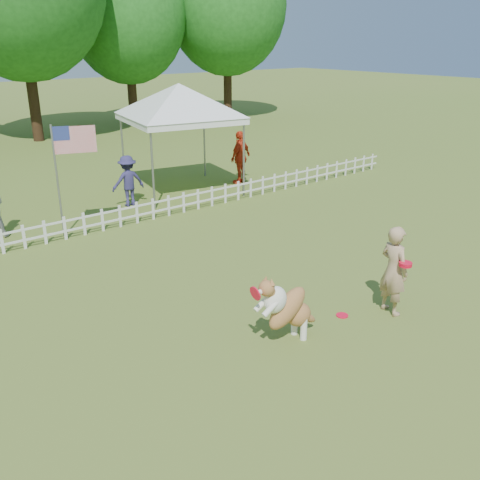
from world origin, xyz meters
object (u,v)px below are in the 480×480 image
Objects in this scene: flag_pole at (58,182)px; spectator_c at (241,157)px; spectator_b at (128,181)px; dog at (288,308)px; handler at (394,270)px; frisbee_on_turf at (342,315)px; canopy_tent_right at (181,140)px.

flag_pole is 6.94m from spectator_c.
spectator_c reaches higher than spectator_b.
dog is 0.70× the size of spectator_c.
spectator_c is (3.67, 8.93, 0.07)m from handler.
frisbee_on_turf is at bearing 43.98° from spectator_c.
canopy_tent_right is at bearing 38.83° from flag_pole.
spectator_c is at bearing 56.61° from dog.
canopy_tent_right is (1.58, 9.36, 0.83)m from handler.
frisbee_on_turf is (1.38, 0.01, -0.62)m from dog.
spectator_c reaches higher than frisbee_on_turf.
handler is at bearing 99.58° from spectator_b.
dog is 0.38× the size of canopy_tent_right.
dog is 0.45× the size of flag_pole.
spectator_b reaches higher than frisbee_on_turf.
frisbee_on_turf is 0.08× the size of flag_pole.
flag_pole reaches higher than dog.
spectator_c is at bearing -0.82° from canopy_tent_right.
dog is 10.33m from spectator_c.
spectator_b is 4.25m from spectator_c.
spectator_b is 0.84× the size of spectator_c.
handler is at bearing -9.89° from dog.
dog reaches higher than frisbee_on_turf.
flag_pole is 1.86× the size of spectator_b.
flag_pole is 2.95m from spectator_b.
spectator_b is at bearing 12.67° from handler.
handler is 1.32× the size of dog.
handler is 2.23m from dog.
frisbee_on_turf is at bearing 1.49° from dog.
spectator_c is (6.80, 1.30, -0.51)m from flag_pole.
handler is at bearing -28.52° from frisbee_on_turf.
dog is at bearing -63.96° from flag_pole.
spectator_c is at bearing -13.34° from handler.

